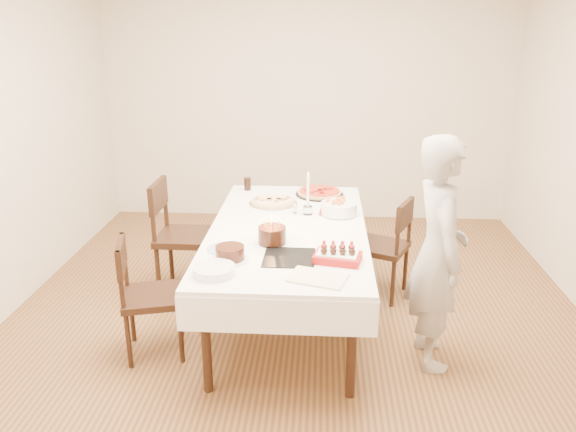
# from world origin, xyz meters

# --- Properties ---
(floor) EXTENTS (5.00, 5.00, 0.00)m
(floor) POSITION_xyz_m (0.00, 0.00, 0.00)
(floor) COLOR #52321C
(floor) RESTS_ON ground
(wall_back) EXTENTS (4.50, 0.04, 2.70)m
(wall_back) POSITION_xyz_m (0.00, 2.50, 1.35)
(wall_back) COLOR beige
(wall_back) RESTS_ON floor
(wall_front) EXTENTS (4.50, 0.04, 2.70)m
(wall_front) POSITION_xyz_m (0.00, -2.50, 1.35)
(wall_front) COLOR beige
(wall_front) RESTS_ON floor
(dining_table) EXTENTS (1.74, 2.39, 0.75)m
(dining_table) POSITION_xyz_m (-0.07, 0.09, 0.38)
(dining_table) COLOR white
(dining_table) RESTS_ON floor
(chair_right_savory) EXTENTS (0.57, 0.57, 0.85)m
(chair_right_savory) POSITION_xyz_m (0.68, 0.54, 0.42)
(chair_right_savory) COLOR black
(chair_right_savory) RESTS_ON floor
(chair_left_savory) EXTENTS (0.50, 0.50, 0.97)m
(chair_left_savory) POSITION_xyz_m (-0.95, 0.52, 0.48)
(chair_left_savory) COLOR black
(chair_left_savory) RESTS_ON floor
(chair_left_dessert) EXTENTS (0.53, 0.53, 0.85)m
(chair_left_dessert) POSITION_xyz_m (-0.95, -0.43, 0.42)
(chair_left_dessert) COLOR black
(chair_left_dessert) RESTS_ON floor
(person) EXTENTS (0.42, 0.60, 1.55)m
(person) POSITION_xyz_m (0.93, -0.40, 0.78)
(person) COLOR #A9A4A0
(person) RESTS_ON floor
(pizza_white) EXTENTS (0.52, 0.52, 0.04)m
(pizza_white) POSITION_xyz_m (-0.22, 0.62, 0.77)
(pizza_white) COLOR beige
(pizza_white) RESTS_ON dining_table
(pizza_pepperoni) EXTENTS (0.47, 0.47, 0.04)m
(pizza_pepperoni) POSITION_xyz_m (0.16, 0.91, 0.77)
(pizza_pepperoni) COLOR red
(pizza_pepperoni) RESTS_ON dining_table
(red_placemat) EXTENTS (0.29, 0.29, 0.01)m
(red_placemat) POSITION_xyz_m (0.30, 0.49, 0.75)
(red_placemat) COLOR #B21E1E
(red_placemat) RESTS_ON dining_table
(pasta_bowl) EXTENTS (0.35, 0.35, 0.09)m
(pasta_bowl) POSITION_xyz_m (0.31, 0.40, 0.80)
(pasta_bowl) COLOR white
(pasta_bowl) RESTS_ON dining_table
(taper_candle) EXTENTS (0.10, 0.10, 0.35)m
(taper_candle) POSITION_xyz_m (0.07, 0.39, 0.92)
(taper_candle) COLOR white
(taper_candle) RESTS_ON dining_table
(shaker_pair) EXTENTS (0.09, 0.09, 0.09)m
(shaker_pair) POSITION_xyz_m (-0.03, 0.40, 0.79)
(shaker_pair) COLOR white
(shaker_pair) RESTS_ON dining_table
(cola_glass) EXTENTS (0.08, 0.08, 0.11)m
(cola_glass) POSITION_xyz_m (-0.49, 1.02, 0.81)
(cola_glass) COLOR black
(cola_glass) RESTS_ON dining_table
(layer_cake) EXTENTS (0.24, 0.24, 0.10)m
(layer_cake) POSITION_xyz_m (-0.40, -0.53, 0.80)
(layer_cake) COLOR #34160D
(layer_cake) RESTS_ON dining_table
(cake_board) EXTENTS (0.33, 0.33, 0.01)m
(cake_board) POSITION_xyz_m (-0.02, -0.47, 0.75)
(cake_board) COLOR black
(cake_board) RESTS_ON dining_table
(birthday_cake) EXTENTS (0.24, 0.24, 0.17)m
(birthday_cake) POSITION_xyz_m (-0.16, -0.23, 0.85)
(birthday_cake) COLOR #3A1910
(birthday_cake) RESTS_ON dining_table
(strawberry_box) EXTENTS (0.32, 0.25, 0.07)m
(strawberry_box) POSITION_xyz_m (0.28, -0.50, 0.79)
(strawberry_box) COLOR #9E1312
(strawberry_box) RESTS_ON dining_table
(box_lid) EXTENTS (0.38, 0.31, 0.03)m
(box_lid) POSITION_xyz_m (0.16, -0.76, 0.75)
(box_lid) COLOR beige
(box_lid) RESTS_ON dining_table
(plate_stack) EXTENTS (0.33, 0.33, 0.05)m
(plate_stack) POSITION_xyz_m (-0.46, -0.74, 0.78)
(plate_stack) COLOR white
(plate_stack) RESTS_ON dining_table
(china_plate) EXTENTS (0.25, 0.25, 0.01)m
(china_plate) POSITION_xyz_m (-0.47, -0.36, 0.75)
(china_plate) COLOR white
(china_plate) RESTS_ON dining_table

